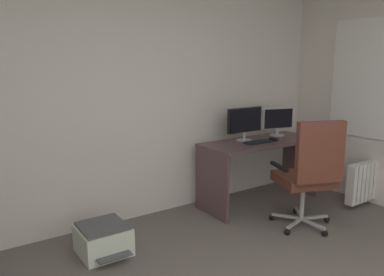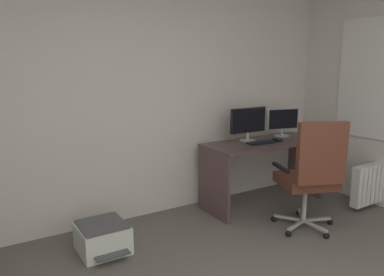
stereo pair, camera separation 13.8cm
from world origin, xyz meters
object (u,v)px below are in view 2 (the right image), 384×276
object	(u,v)px
desk	(264,158)
radiator	(374,183)
computer_mouse	(277,140)
printer	(103,237)
monitor_main	(248,122)
office_chair	(312,172)
monitor_secondary	(283,120)
keyboard	(261,143)

from	to	relation	value
desk	radiator	xyz separation A→B (m)	(0.99, -0.77, -0.26)
computer_mouse	printer	distance (m)	2.21
monitor_main	printer	xyz separation A→B (m)	(-1.85, -0.25, -0.85)
desk	monitor_main	xyz separation A→B (m)	(-0.15, 0.12, 0.43)
computer_mouse	office_chair	bearing A→B (deg)	-118.47
monitor_secondary	keyboard	distance (m)	0.58
keyboard	printer	size ratio (longest dim) A/B	0.67
monitor_main	office_chair	xyz separation A→B (m)	(0.01, -0.94, -0.37)
desk	computer_mouse	xyz separation A→B (m)	(0.11, -0.09, 0.22)
monitor_secondary	office_chair	distance (m)	1.14
keyboard	printer	bearing A→B (deg)	-175.70
monitor_main	monitor_secondary	size ratio (longest dim) A/B	1.17
desk	monitor_secondary	size ratio (longest dim) A/B	3.47
desk	keyboard	distance (m)	0.25
computer_mouse	keyboard	bearing A→B (deg)	167.46
monitor_secondary	radiator	size ratio (longest dim) A/B	0.60
printer	desk	bearing A→B (deg)	3.71
monitor_main	radiator	xyz separation A→B (m)	(1.15, -0.89, -0.69)
monitor_secondary	monitor_main	bearing A→B (deg)	-179.99
keyboard	computer_mouse	world-z (taller)	computer_mouse
office_chair	monitor_main	bearing A→B (deg)	90.55
office_chair	printer	size ratio (longest dim) A/B	2.21
radiator	keyboard	bearing A→B (deg)	148.07
keyboard	printer	distance (m)	1.99
monitor_secondary	printer	size ratio (longest dim) A/B	0.83
monitor_secondary	office_chair	xyz separation A→B (m)	(-0.54, -0.94, -0.34)
monitor_main	computer_mouse	distance (m)	0.40
office_chair	monitor_secondary	bearing A→B (deg)	60.19
monitor_main	computer_mouse	bearing A→B (deg)	-37.80
monitor_main	computer_mouse	size ratio (longest dim) A/B	4.94
monitor_secondary	printer	xyz separation A→B (m)	(-2.40, -0.25, -0.82)
printer	monitor_secondary	bearing A→B (deg)	5.89
monitor_main	printer	distance (m)	2.05
computer_mouse	radiator	size ratio (longest dim) A/B	0.14
keyboard	office_chair	xyz separation A→B (m)	(-0.03, -0.75, -0.15)
desk	office_chair	size ratio (longest dim) A/B	1.31
office_chair	printer	bearing A→B (deg)	159.47
radiator	desk	bearing A→B (deg)	142.26
monitor_secondary	radiator	world-z (taller)	monitor_secondary
printer	keyboard	bearing A→B (deg)	1.64
keyboard	computer_mouse	distance (m)	0.23
monitor_secondary	computer_mouse	distance (m)	0.39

